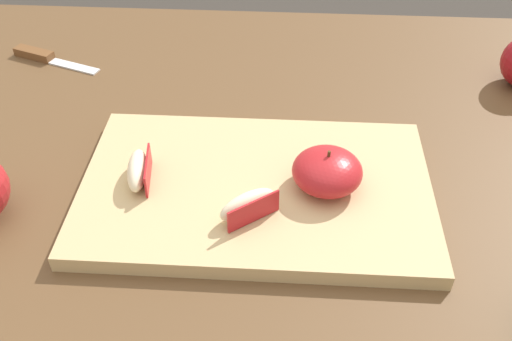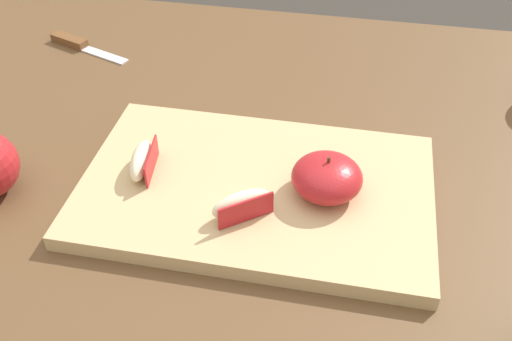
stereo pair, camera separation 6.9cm
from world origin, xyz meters
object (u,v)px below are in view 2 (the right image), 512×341
(cutting_board, at_px, (256,189))
(paring_knife, at_px, (75,43))
(apple_wedge_near_knife, at_px, (142,160))
(apple_half_skin_up, at_px, (327,177))
(apple_wedge_back, at_px, (242,204))

(cutting_board, distance_m, paring_knife, 0.49)
(cutting_board, height_order, apple_wedge_near_knife, apple_wedge_near_knife)
(apple_half_skin_up, height_order, paring_knife, apple_half_skin_up)
(apple_wedge_near_knife, xyz_separation_m, paring_knife, (-0.24, 0.31, -0.03))
(apple_wedge_back, height_order, paring_knife, apple_wedge_back)
(apple_wedge_back, bearing_deg, apple_half_skin_up, 31.85)
(apple_half_skin_up, distance_m, paring_knife, 0.56)
(apple_half_skin_up, distance_m, apple_wedge_near_knife, 0.23)
(apple_wedge_back, relative_size, apple_wedge_near_knife, 0.96)
(apple_half_skin_up, relative_size, apple_wedge_back, 1.18)
(apple_wedge_near_knife, relative_size, paring_knife, 0.47)
(cutting_board, bearing_deg, apple_wedge_back, -95.77)
(cutting_board, bearing_deg, paring_knife, 140.57)
(cutting_board, relative_size, apple_half_skin_up, 5.06)
(cutting_board, relative_size, apple_wedge_near_knife, 5.76)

